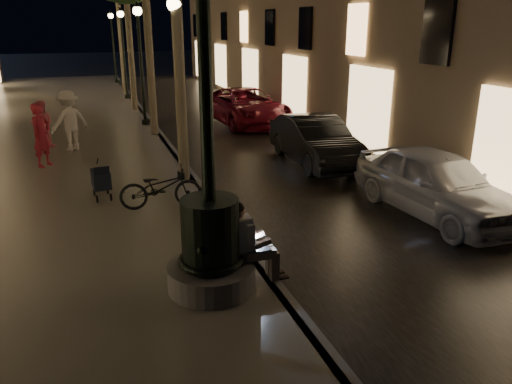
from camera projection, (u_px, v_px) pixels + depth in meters
name	position (u px, v px, depth m)	size (l,w,h in m)	color
ground	(157.00, 133.00, 20.01)	(120.00, 120.00, 0.00)	black
cobble_lane	(228.00, 128.00, 20.93)	(6.00, 45.00, 0.02)	black
promenade	(49.00, 138.00, 18.74)	(8.00, 45.00, 0.20)	slate
curb_strip	(156.00, 131.00, 19.98)	(0.25, 45.00, 0.20)	#59595B
fountain_lamppost	(210.00, 229.00, 7.68)	(1.40, 1.40, 5.21)	#59595B
seated_man_laptop	(248.00, 240.00, 7.96)	(1.03, 0.35, 1.40)	gray
lamp_curb_a	(177.00, 64.00, 12.61)	(0.36, 0.36, 4.81)	black
lamp_curb_b	(140.00, 49.00, 19.77)	(0.36, 0.36, 4.81)	black
lamp_curb_c	(123.00, 42.00, 26.93)	(0.36, 0.36, 4.81)	black
lamp_curb_d	(113.00, 38.00, 34.09)	(0.36, 0.36, 4.81)	black
stroller	(101.00, 179.00, 11.88)	(0.46, 0.95, 0.96)	black
car_front	(437.00, 183.00, 11.35)	(1.80, 4.48, 1.53)	#AEB0B6
car_second	(315.00, 141.00, 15.50)	(1.57, 4.50, 1.48)	black
car_third	(246.00, 106.00, 21.64)	(2.55, 5.53, 1.54)	maroon
pedestrian_red	(42.00, 135.00, 14.46)	(0.68, 0.44, 1.85)	#C3273C
pedestrian_pink	(42.00, 124.00, 16.76)	(0.77, 0.60, 1.58)	pink
pedestrian_white	(70.00, 121.00, 16.31)	(1.27, 0.73, 1.96)	white
bicycle	(161.00, 187.00, 11.29)	(0.64, 1.85, 0.97)	black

